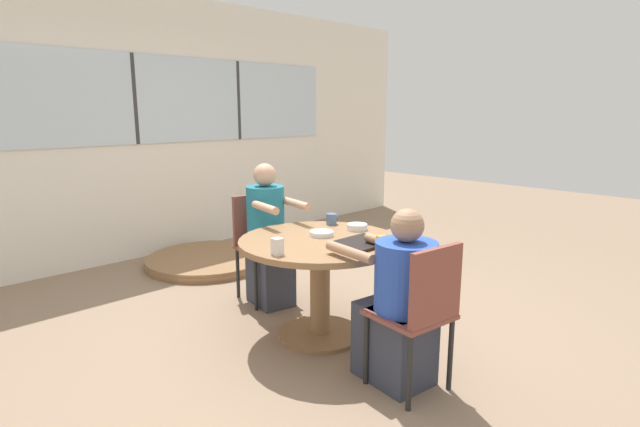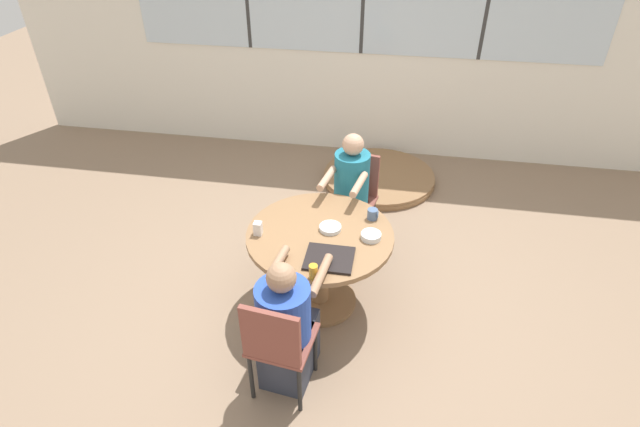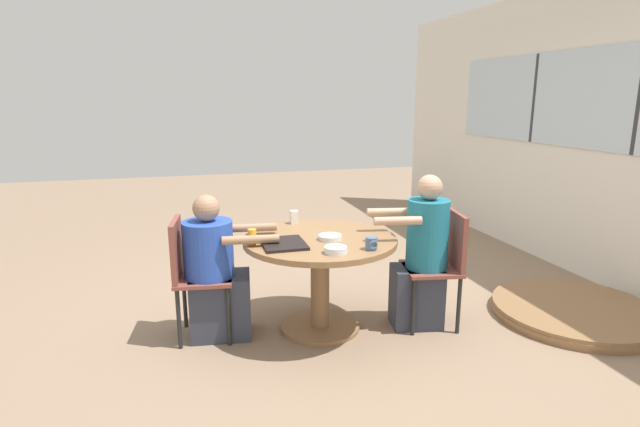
{
  "view_description": "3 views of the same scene",
  "coord_description": "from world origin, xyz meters",
  "px_view_note": "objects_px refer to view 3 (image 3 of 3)",
  "views": [
    {
      "loc": [
        -2.33,
        -2.38,
        1.59
      ],
      "look_at": [
        0.0,
        0.0,
        0.9
      ],
      "focal_mm": 28.0,
      "sensor_mm": 36.0,
      "label": 1
    },
    {
      "loc": [
        0.51,
        -2.96,
        3.0
      ],
      "look_at": [
        0.0,
        0.0,
        0.9
      ],
      "focal_mm": 28.0,
      "sensor_mm": 36.0,
      "label": 2
    },
    {
      "loc": [
        3.37,
        -0.93,
        1.72
      ],
      "look_at": [
        0.0,
        0.0,
        0.9
      ],
      "focal_mm": 28.0,
      "sensor_mm": 36.0,
      "label": 3
    }
  ],
  "objects_px": {
    "chair_for_man_blue_shirt": "(443,258)",
    "folded_table_stack": "(575,311)",
    "person_woman_green_shirt": "(216,276)",
    "chair_for_woman_green_shirt": "(190,268)",
    "person_man_blue_shirt": "(422,259)",
    "bowl_cereal": "(336,250)",
    "bowl_white_shallow": "(330,237)",
    "juice_glass": "(252,237)",
    "coffee_mug": "(371,243)",
    "milk_carton_small": "(294,217)"
  },
  "relations": [
    {
      "from": "bowl_white_shallow",
      "to": "chair_for_woman_green_shirt",
      "type": "bearing_deg",
      "value": -100.8
    },
    {
      "from": "person_man_blue_shirt",
      "to": "bowl_cereal",
      "type": "xyz_separation_m",
      "value": [
        0.24,
        -0.75,
        0.21
      ]
    },
    {
      "from": "person_woman_green_shirt",
      "to": "juice_glass",
      "type": "height_order",
      "value": "person_woman_green_shirt"
    },
    {
      "from": "chair_for_man_blue_shirt",
      "to": "folded_table_stack",
      "type": "xyz_separation_m",
      "value": [
        0.17,
        1.11,
        -0.49
      ]
    },
    {
      "from": "chair_for_woman_green_shirt",
      "to": "folded_table_stack",
      "type": "distance_m",
      "value": 3.03
    },
    {
      "from": "person_man_blue_shirt",
      "to": "bowl_cereal",
      "type": "bearing_deg",
      "value": 118.49
    },
    {
      "from": "chair_for_woman_green_shirt",
      "to": "milk_carton_small",
      "type": "relative_size",
      "value": 8.34
    },
    {
      "from": "person_man_blue_shirt",
      "to": "juice_glass",
      "type": "distance_m",
      "value": 1.28
    },
    {
      "from": "chair_for_man_blue_shirt",
      "to": "milk_carton_small",
      "type": "bearing_deg",
      "value": 68.71
    },
    {
      "from": "juice_glass",
      "to": "folded_table_stack",
      "type": "relative_size",
      "value": 0.09
    },
    {
      "from": "chair_for_man_blue_shirt",
      "to": "juice_glass",
      "type": "relative_size",
      "value": 8.12
    },
    {
      "from": "coffee_mug",
      "to": "folded_table_stack",
      "type": "height_order",
      "value": "coffee_mug"
    },
    {
      "from": "chair_for_woman_green_shirt",
      "to": "bowl_white_shallow",
      "type": "distance_m",
      "value": 1.02
    },
    {
      "from": "bowl_cereal",
      "to": "folded_table_stack",
      "type": "relative_size",
      "value": 0.12
    },
    {
      "from": "bowl_white_shallow",
      "to": "bowl_cereal",
      "type": "xyz_separation_m",
      "value": [
        0.31,
        -0.06,
        0.01
      ]
    },
    {
      "from": "person_woman_green_shirt",
      "to": "bowl_white_shallow",
      "type": "xyz_separation_m",
      "value": [
        0.17,
        0.81,
        0.27
      ]
    },
    {
      "from": "chair_for_man_blue_shirt",
      "to": "person_man_blue_shirt",
      "type": "xyz_separation_m",
      "value": [
        -0.03,
        -0.16,
        -0.0
      ]
    },
    {
      "from": "person_woman_green_shirt",
      "to": "coffee_mug",
      "type": "relative_size",
      "value": 12.14
    },
    {
      "from": "coffee_mug",
      "to": "chair_for_man_blue_shirt",
      "type": "bearing_deg",
      "value": 107.2
    },
    {
      "from": "coffee_mug",
      "to": "juice_glass",
      "type": "relative_size",
      "value": 0.8
    },
    {
      "from": "person_woman_green_shirt",
      "to": "folded_table_stack",
      "type": "height_order",
      "value": "person_woman_green_shirt"
    },
    {
      "from": "coffee_mug",
      "to": "bowl_white_shallow",
      "type": "bearing_deg",
      "value": -146.87
    },
    {
      "from": "chair_for_man_blue_shirt",
      "to": "person_woman_green_shirt",
      "type": "relative_size",
      "value": 0.84
    },
    {
      "from": "coffee_mug",
      "to": "bowl_cereal",
      "type": "bearing_deg",
      "value": -87.95
    },
    {
      "from": "chair_for_woman_green_shirt",
      "to": "person_man_blue_shirt",
      "type": "relative_size",
      "value": 0.76
    },
    {
      "from": "milk_carton_small",
      "to": "juice_glass",
      "type": "bearing_deg",
      "value": -39.39
    },
    {
      "from": "person_woman_green_shirt",
      "to": "juice_glass",
      "type": "relative_size",
      "value": 9.71
    },
    {
      "from": "person_man_blue_shirt",
      "to": "bowl_cereal",
      "type": "height_order",
      "value": "person_man_blue_shirt"
    },
    {
      "from": "person_woman_green_shirt",
      "to": "person_man_blue_shirt",
      "type": "distance_m",
      "value": 1.53
    },
    {
      "from": "juice_glass",
      "to": "milk_carton_small",
      "type": "xyz_separation_m",
      "value": [
        -0.5,
        0.41,
        -0.0
      ]
    },
    {
      "from": "chair_for_woman_green_shirt",
      "to": "chair_for_man_blue_shirt",
      "type": "bearing_deg",
      "value": 88.32
    },
    {
      "from": "milk_carton_small",
      "to": "bowl_white_shallow",
      "type": "bearing_deg",
      "value": 15.61
    },
    {
      "from": "milk_carton_small",
      "to": "chair_for_man_blue_shirt",
      "type": "bearing_deg",
      "value": 58.17
    },
    {
      "from": "chair_for_man_blue_shirt",
      "to": "bowl_cereal",
      "type": "bearing_deg",
      "value": 113.69
    },
    {
      "from": "person_woman_green_shirt",
      "to": "bowl_white_shallow",
      "type": "distance_m",
      "value": 0.87
    },
    {
      "from": "bowl_white_shallow",
      "to": "bowl_cereal",
      "type": "distance_m",
      "value": 0.32
    },
    {
      "from": "person_man_blue_shirt",
      "to": "bowl_white_shallow",
      "type": "xyz_separation_m",
      "value": [
        -0.07,
        -0.7,
        0.21
      ]
    },
    {
      "from": "coffee_mug",
      "to": "chair_for_woman_green_shirt",
      "type": "bearing_deg",
      "value": -112.67
    },
    {
      "from": "coffee_mug",
      "to": "milk_carton_small",
      "type": "height_order",
      "value": "milk_carton_small"
    },
    {
      "from": "folded_table_stack",
      "to": "person_man_blue_shirt",
      "type": "bearing_deg",
      "value": -98.96
    },
    {
      "from": "chair_for_man_blue_shirt",
      "to": "bowl_white_shallow",
      "type": "relative_size",
      "value": 5.26
    },
    {
      "from": "coffee_mug",
      "to": "juice_glass",
      "type": "distance_m",
      "value": 0.83
    },
    {
      "from": "chair_for_woman_green_shirt",
      "to": "juice_glass",
      "type": "distance_m",
      "value": 0.51
    },
    {
      "from": "person_man_blue_shirt",
      "to": "folded_table_stack",
      "type": "relative_size",
      "value": 0.91
    },
    {
      "from": "person_man_blue_shirt",
      "to": "bowl_cereal",
      "type": "relative_size",
      "value": 7.72
    },
    {
      "from": "juice_glass",
      "to": "folded_table_stack",
      "type": "height_order",
      "value": "juice_glass"
    },
    {
      "from": "chair_for_man_blue_shirt",
      "to": "person_woman_green_shirt",
      "type": "distance_m",
      "value": 1.69
    },
    {
      "from": "person_woman_green_shirt",
      "to": "juice_glass",
      "type": "xyz_separation_m",
      "value": [
        0.14,
        0.25,
        0.31
      ]
    },
    {
      "from": "coffee_mug",
      "to": "person_woman_green_shirt",
      "type": "bearing_deg",
      "value": -115.06
    },
    {
      "from": "person_man_blue_shirt",
      "to": "juice_glass",
      "type": "bearing_deg",
      "value": 95.99
    }
  ]
}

